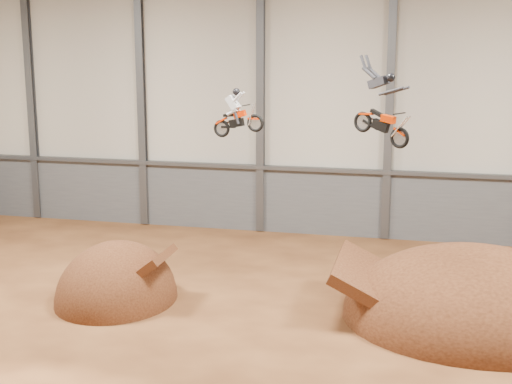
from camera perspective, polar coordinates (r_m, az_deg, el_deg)
floor at (r=24.51m, az=0.24°, el=-12.45°), size 40.00×40.00×0.00m
back_wall at (r=37.22m, az=5.48°, el=7.10°), size 40.00×0.10×14.00m
lower_band_back at (r=37.93m, az=5.30°, el=-0.84°), size 39.80×0.18×3.50m
steel_rail at (r=37.42m, az=5.32°, el=1.79°), size 39.80×0.35×0.20m
steel_column_0 at (r=42.60m, az=-17.55°, el=7.21°), size 0.40×0.36×13.90m
steel_column_1 at (r=39.63m, az=-9.15°, el=7.29°), size 0.40×0.36×13.90m
steel_column_2 at (r=37.62m, az=0.36°, el=7.20°), size 0.40×0.36×13.90m
steel_column_3 at (r=36.72m, az=10.63°, el=6.88°), size 0.40×0.36×13.90m
takeoff_ramp at (r=29.35m, az=-11.05°, el=-8.46°), size 4.73×5.46×4.73m
landing_ramp at (r=27.99m, az=16.88°, el=-9.79°), size 9.58×8.48×5.53m
fmx_rider_a at (r=27.22m, az=-1.31°, el=6.62°), size 2.54×1.25×2.27m
fmx_rider_b at (r=24.48m, az=9.85°, el=7.12°), size 3.51×2.47×3.25m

